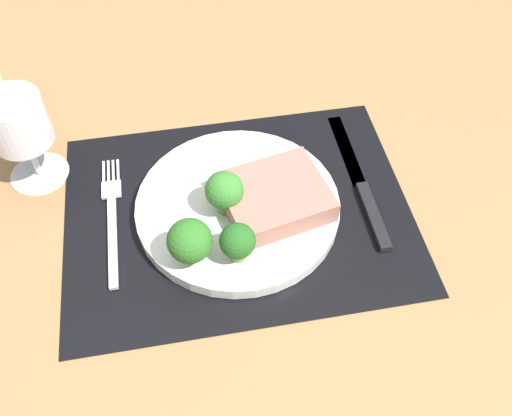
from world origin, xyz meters
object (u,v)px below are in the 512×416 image
at_px(fork, 112,217).
at_px(wine_glass, 19,127).
at_px(plate, 238,206).
at_px(knife, 362,188).
at_px(steak, 275,197).

bearing_deg(fork, wine_glass, 131.62).
bearing_deg(plate, fork, 174.58).
bearing_deg(wine_glass, plate, -23.62).
xyz_separation_m(knife, wine_glass, (-0.40, 0.10, 0.08)).
bearing_deg(knife, steak, -169.83).
height_order(plate, wine_glass, wine_glass).
bearing_deg(knife, plate, -176.06).
distance_m(plate, steak, 0.05).
relative_size(steak, wine_glass, 0.95).
bearing_deg(steak, knife, 8.16).
xyz_separation_m(plate, wine_glass, (-0.24, 0.10, 0.07)).
distance_m(plate, wine_glass, 0.27).
xyz_separation_m(plate, knife, (0.16, 0.01, -0.00)).
bearing_deg(knife, wine_glass, 167.94).
distance_m(knife, wine_glass, 0.42).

